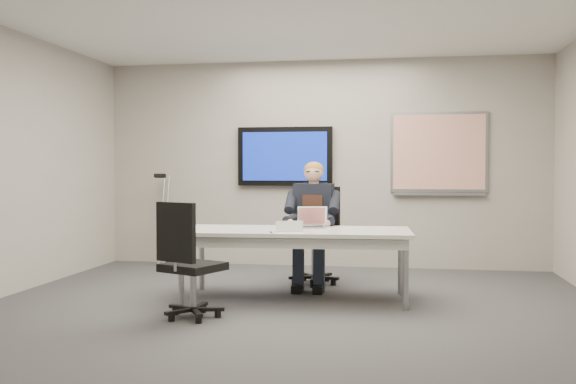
% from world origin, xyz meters
% --- Properties ---
extents(floor, '(6.00, 6.00, 0.02)m').
position_xyz_m(floor, '(0.00, 0.00, 0.00)').
color(floor, '#343437').
rests_on(floor, ground).
extents(ceiling, '(6.00, 6.00, 0.02)m').
position_xyz_m(ceiling, '(0.00, 0.00, 2.80)').
color(ceiling, white).
rests_on(ceiling, wall_back).
extents(wall_back, '(6.00, 0.02, 2.80)m').
position_xyz_m(wall_back, '(0.00, 3.00, 1.40)').
color(wall_back, '#A29B92').
rests_on(wall_back, ground).
extents(wall_front, '(6.00, 0.02, 2.80)m').
position_xyz_m(wall_front, '(0.00, -3.00, 1.40)').
color(wall_front, '#A29B92').
rests_on(wall_front, ground).
extents(conference_table, '(2.36, 1.08, 0.71)m').
position_xyz_m(conference_table, '(-0.01, 0.72, 0.63)').
color(conference_table, silver).
rests_on(conference_table, ground).
extents(tv_display, '(1.30, 0.09, 0.80)m').
position_xyz_m(tv_display, '(-0.50, 2.95, 1.50)').
color(tv_display, black).
rests_on(tv_display, wall_back).
extents(whiteboard, '(1.25, 0.08, 1.10)m').
position_xyz_m(whiteboard, '(1.55, 2.97, 1.53)').
color(whiteboard, gray).
rests_on(whiteboard, wall_back).
extents(office_chair_far, '(0.65, 0.65, 1.12)m').
position_xyz_m(office_chair_far, '(0.08, 1.67, 0.35)').
color(office_chair_far, black).
rests_on(office_chair_far, ground).
extents(office_chair_near, '(0.65, 0.65, 1.04)m').
position_xyz_m(office_chair_near, '(-0.80, -0.28, 0.32)').
color(office_chair_near, black).
rests_on(office_chair_near, ground).
extents(seated_person, '(0.45, 0.77, 1.41)m').
position_xyz_m(seated_person, '(0.07, 1.41, 0.57)').
color(seated_person, '#202836').
rests_on(seated_person, office_chair_far).
extents(crutch, '(0.31, 0.64, 1.34)m').
position_xyz_m(crutch, '(-2.18, 2.79, 0.65)').
color(crutch, '#A9ACB1').
rests_on(crutch, ground).
extents(laptop, '(0.35, 0.35, 0.22)m').
position_xyz_m(laptop, '(0.13, 0.93, 0.77)').
color(laptop, silver).
rests_on(laptop, conference_table).
extents(name_tent, '(0.27, 0.15, 0.10)m').
position_xyz_m(name_tent, '(-0.03, 0.51, 0.76)').
color(name_tent, silver).
rests_on(name_tent, conference_table).
extents(pen, '(0.05, 0.12, 0.01)m').
position_xyz_m(pen, '(-0.19, 0.36, 0.72)').
color(pen, black).
rests_on(pen, conference_table).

